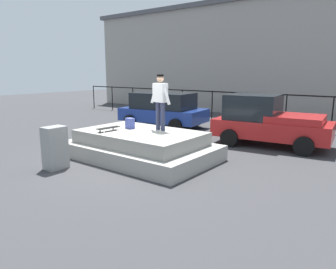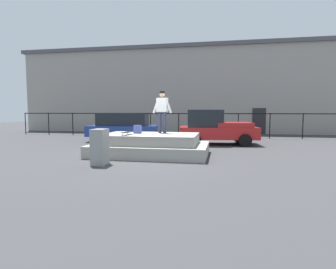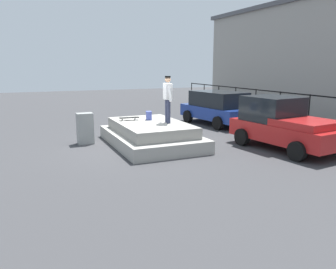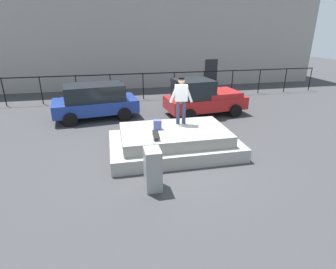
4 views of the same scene
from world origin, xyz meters
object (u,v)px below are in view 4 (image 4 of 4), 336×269
Objects in this scene: backpack at (158,125)px; car_red_pickup_mid at (203,97)px; skateboard at (156,134)px; skateboarder at (181,98)px; car_blue_hatchback_near at (95,100)px; utility_box at (153,169)px.

backpack is 5.06m from car_red_pickup_mid.
backpack is at bearing 76.00° from skateboard.
skateboarder is at bearing 45.14° from skateboard.
utility_box is (1.77, -7.07, -0.29)m from car_blue_hatchback_near.
skateboard is at bearing -134.86° from skateboarder.
backpack is (0.19, 0.75, 0.07)m from skateboard.
car_red_pickup_mid is (3.06, 4.02, -0.13)m from backpack.
skateboard is at bearing -124.22° from car_red_pickup_mid.
car_blue_hatchback_near is at bearing 173.22° from car_red_pickup_mid.
car_red_pickup_mid reaches higher than utility_box.
backpack is 0.28× the size of utility_box.
utility_box is at bearing -75.98° from car_blue_hatchback_near.
car_red_pickup_mid reaches higher than skateboard.
skateboarder reaches higher than skateboard.
utility_box is at bearing -102.88° from skateboard.
car_red_pickup_mid is at bearing -6.78° from car_blue_hatchback_near.
car_blue_hatchback_near is (-2.33, 4.66, -0.14)m from backpack.
car_blue_hatchback_near is at bearing -49.85° from backpack.
skateboarder reaches higher than car_blue_hatchback_near.
car_red_pickup_mid reaches higher than backpack.
car_red_pickup_mid is at bearing -113.66° from backpack.
car_blue_hatchback_near is at bearing 111.58° from skateboard.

